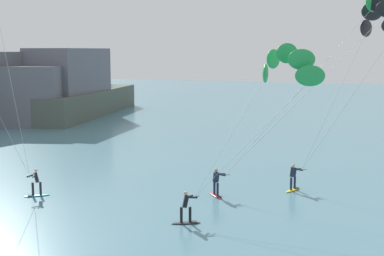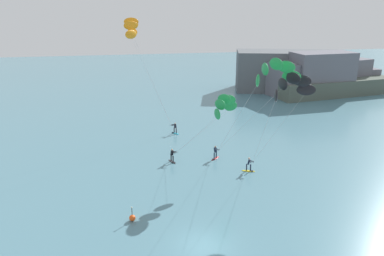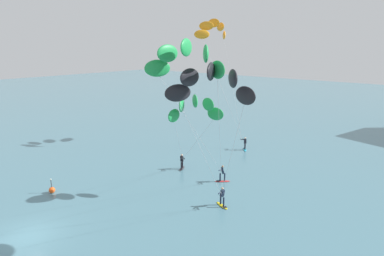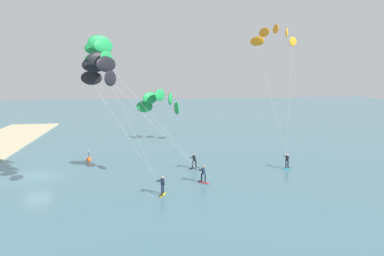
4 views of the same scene
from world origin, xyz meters
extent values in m
plane|color=slate|center=(0.00, 0.00, 0.00)|extent=(240.00, 240.00, 0.00)
ellipsoid|color=yellow|center=(7.88, 12.35, 0.04)|extent=(1.53, 0.89, 0.08)
cube|color=black|center=(8.26, 12.20, 0.09)|extent=(0.37, 0.37, 0.02)
cylinder|color=#192338|center=(7.67, 12.43, 0.47)|extent=(0.14, 0.14, 0.78)
cylinder|color=#192338|center=(8.08, 12.27, 0.47)|extent=(0.14, 0.14, 0.78)
cube|color=#192338|center=(7.88, 12.35, 1.16)|extent=(0.41, 0.40, 0.63)
sphere|color=tan|center=(7.88, 12.35, 1.58)|extent=(0.20, 0.20, 0.20)
cylinder|color=black|center=(8.11, 11.85, 1.31)|extent=(0.25, 0.51, 0.03)
cylinder|color=#192338|center=(8.09, 12.15, 1.34)|extent=(0.50, 0.48, 0.15)
cylinder|color=#192338|center=(7.89, 12.06, 1.34)|extent=(0.12, 0.60, 0.15)
ellipsoid|color=black|center=(8.10, 6.82, 10.03)|extent=(0.94, 1.81, 1.10)
ellipsoid|color=black|center=(8.80, 7.14, 11.01)|extent=(0.38, 1.82, 1.10)
ellipsoid|color=black|center=(10.00, 7.68, 11.39)|extent=(1.04, 1.78, 1.10)
ellipsoid|color=black|center=(11.20, 8.22, 11.01)|extent=(1.54, 1.47, 1.10)
ellipsoid|color=black|center=(11.90, 8.54, 10.03)|extent=(1.81, 0.94, 1.10)
cylinder|color=#B2B2B7|center=(8.10, 9.33, 5.52)|extent=(0.02, 5.05, 8.43)
cylinder|color=#B2B2B7|center=(10.00, 10.20, 5.52)|extent=(3.81, 3.33, 8.43)
ellipsoid|color=#333338|center=(-0.23, 16.50, 0.04)|extent=(0.95, 1.51, 0.08)
cube|color=black|center=(-0.06, 16.13, 0.09)|extent=(0.38, 0.37, 0.02)
cylinder|color=black|center=(-0.33, 16.70, 0.47)|extent=(0.14, 0.14, 0.78)
cylinder|color=black|center=(-0.14, 16.30, 0.47)|extent=(0.14, 0.14, 0.78)
cube|color=black|center=(-0.23, 16.50, 1.16)|extent=(0.41, 0.42, 0.63)
sphere|color=tan|center=(-0.23, 16.50, 1.58)|extent=(0.20, 0.20, 0.20)
cylinder|color=black|center=(0.20, 16.16, 1.31)|extent=(0.45, 0.37, 0.03)
cylinder|color=black|center=(0.05, 16.42, 1.34)|extent=(0.60, 0.26, 0.15)
cylinder|color=black|center=(-0.09, 16.25, 1.34)|extent=(0.38, 0.57, 0.15)
ellipsoid|color=#1E9347|center=(3.78, 11.06, 7.31)|extent=(0.49, 1.57, 1.10)
ellipsoid|color=#1E9347|center=(4.18, 11.57, 8.14)|extent=(1.03, 1.50, 1.10)
ellipsoid|color=#1E9347|center=(4.88, 12.45, 8.47)|extent=(1.41, 1.21, 1.10)
ellipsoid|color=#1E9347|center=(5.57, 13.33, 8.14)|extent=(1.57, 0.73, 1.10)
ellipsoid|color=#1E9347|center=(5.98, 13.84, 7.31)|extent=(1.57, 0.49, 1.10)
cylinder|color=#B2B2B7|center=(1.99, 13.61, 4.16)|extent=(3.60, 5.12, 5.71)
cylinder|color=#B2B2B7|center=(3.09, 15.00, 4.16)|extent=(5.80, 2.34, 5.71)
ellipsoid|color=red|center=(5.05, 16.49, 0.04)|extent=(1.35, 1.27, 0.08)
cube|color=black|center=(4.75, 16.21, 0.09)|extent=(0.40, 0.40, 0.02)
cylinder|color=#192338|center=(5.22, 16.64, 0.47)|extent=(0.14, 0.14, 0.78)
cylinder|color=#192338|center=(4.89, 16.34, 0.47)|extent=(0.14, 0.14, 0.78)
cube|color=#192338|center=(5.05, 16.49, 1.16)|extent=(0.44, 0.44, 0.63)
sphere|color=#9E7051|center=(5.05, 16.49, 1.58)|extent=(0.20, 0.20, 0.20)
cylinder|color=black|center=(5.23, 15.97, 1.31)|extent=(0.21, 0.53, 0.03)
cylinder|color=#192338|center=(5.25, 16.27, 1.34)|extent=(0.46, 0.51, 0.15)
cylinder|color=#192338|center=(5.04, 16.20, 1.34)|extent=(0.12, 0.60, 0.15)
ellipsoid|color=#1E9347|center=(6.30, 6.86, 11.47)|extent=(1.05, 1.71, 1.10)
ellipsoid|color=#1E9347|center=(7.00, 7.11, 12.41)|extent=(0.42, 1.76, 1.10)
ellipsoid|color=#1E9347|center=(8.20, 7.53, 12.78)|extent=(0.88, 1.76, 1.10)
ellipsoid|color=#1E9347|center=(9.39, 7.95, 12.41)|extent=(1.40, 1.52, 1.10)
ellipsoid|color=#1E9347|center=(10.10, 8.19, 11.47)|extent=(1.71, 1.05, 1.10)
cylinder|color=#B2B2B7|center=(5.77, 11.42, 6.24)|extent=(1.08, 9.13, 9.87)
cylinder|color=#B2B2B7|center=(7.66, 12.08, 6.24)|extent=(4.88, 7.80, 9.87)
ellipsoid|color=#23ADD1|center=(1.56, 26.60, 0.04)|extent=(1.17, 1.42, 0.08)
cube|color=black|center=(1.32, 26.93, 0.09)|extent=(0.40, 0.40, 0.02)
cylinder|color=black|center=(1.69, 26.42, 0.47)|extent=(0.14, 0.14, 0.78)
cylinder|color=black|center=(1.44, 26.78, 0.47)|extent=(0.14, 0.14, 0.78)
cube|color=black|center=(1.56, 26.60, 1.16)|extent=(0.43, 0.44, 0.63)
sphere|color=beige|center=(1.56, 26.60, 1.58)|extent=(0.20, 0.20, 0.20)
cylinder|color=black|center=(1.02, 26.64, 1.31)|extent=(0.55, 0.07, 0.03)
cylinder|color=black|center=(1.28, 26.51, 1.34)|extent=(0.60, 0.27, 0.15)
cylinder|color=black|center=(1.30, 26.73, 1.34)|extent=(0.58, 0.34, 0.15)
ellipsoid|color=orange|center=(-3.81, 29.20, 14.28)|extent=(1.50, 1.66, 1.10)
ellipsoid|color=orange|center=(-3.87, 28.39, 15.32)|extent=(1.86, 1.15, 1.10)
ellipsoid|color=orange|center=(-3.97, 27.00, 15.72)|extent=(1.94, 0.46, 1.10)
ellipsoid|color=orange|center=(-4.08, 25.62, 15.32)|extent=(1.92, 0.91, 1.10)
ellipsoid|color=orange|center=(-4.13, 24.80, 14.28)|extent=(1.66, 1.50, 1.10)
cylinder|color=#B2B2B7|center=(-1.40, 27.92, 7.65)|extent=(4.85, 2.58, 12.68)
cylinder|color=#B2B2B7|center=(-1.56, 25.72, 7.65)|extent=(5.17, 1.86, 12.68)
sphere|color=#EA5119|center=(-5.30, 4.57, 0.28)|extent=(0.56, 0.56, 0.56)
cylinder|color=#262628|center=(-5.30, 4.57, 0.91)|extent=(0.06, 0.06, 0.70)
sphere|color=#F2F2CC|center=(-5.30, 4.57, 1.32)|extent=(0.12, 0.12, 0.12)
camera|label=1|loc=(-24.07, 7.90, 8.61)|focal=49.06mm
camera|label=2|loc=(-5.29, -23.67, 17.77)|focal=34.46mm
camera|label=3|loc=(21.62, -8.04, 12.85)|focal=30.36mm
camera|label=4|loc=(36.88, 10.16, 10.23)|focal=32.69mm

